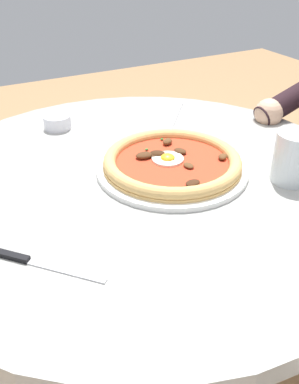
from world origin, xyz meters
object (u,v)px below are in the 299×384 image
pizza_on_plate (172,163)px  steak_knife (21,259)px  water_glass (294,161)px  ramekin_capers (57,122)px  dining_table (143,235)px  fork_utensil (176,115)px

pizza_on_plate → steak_knife: bearing=21.4°
water_glass → ramekin_capers: 0.54m
dining_table → ramekin_capers: 0.35m
dining_table → steak_knife: steak_knife is taller
steak_knife → fork_utensil: size_ratio=1.08×
pizza_on_plate → water_glass: water_glass is taller
water_glass → fork_utensil: 0.38m
dining_table → water_glass: water_glass is taller
steak_knife → ramekin_capers: bearing=-113.9°
dining_table → steak_knife: (0.27, 0.14, 0.15)m
pizza_on_plate → ramekin_capers: pizza_on_plate is taller
ramekin_capers → fork_utensil: bearing=167.3°
steak_knife → water_glass: bearing=179.1°
water_glass → ramekin_capers: bearing=-54.7°
water_glass → steak_knife: 0.51m
steak_knife → fork_utensil: (-0.48, -0.37, -0.00)m
water_glass → dining_table: bearing=-31.5°
water_glass → ramekin_capers: water_glass is taller
dining_table → steak_knife: 0.33m
steak_knife → ramekin_capers: ramekin_capers is taller
pizza_on_plate → ramekin_capers: size_ratio=4.71×
dining_table → steak_knife: bearing=27.5°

